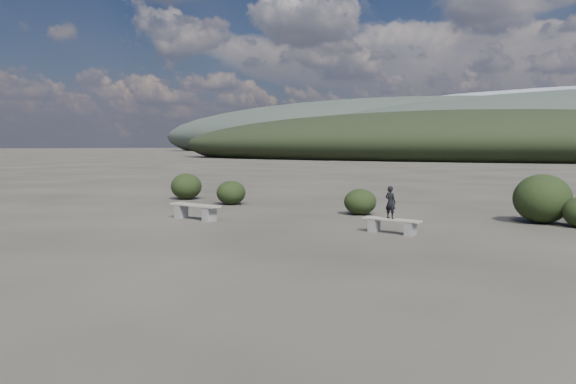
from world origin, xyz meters
The scene contains 8 objects.
ground centered at (0.00, 0.00, 0.00)m, with size 1200.00×1200.00×0.00m, color #2F2B25.
bench_left centered at (-4.06, 3.99, 0.30)m, with size 2.04×0.64×0.50m.
bench_right centered at (2.43, 4.62, 0.25)m, with size 1.67×0.51×0.41m.
seated_person centered at (2.38, 4.63, 0.85)m, with size 0.32×0.21×0.89m, color black.
shrub_a centered at (-5.98, 8.35, 0.49)m, with size 1.19×1.19×0.97m, color black.
shrub_c centered at (-0.10, 8.05, 0.45)m, with size 1.12×1.12×0.90m, color black.
shrub_d centered at (5.55, 9.10, 0.76)m, with size 1.73×1.73×1.51m, color black.
shrub_f centered at (-9.09, 9.09, 0.58)m, with size 1.37×1.37×1.16m, color black.
Camera 1 is at (8.07, -9.64, 2.37)m, focal length 35.00 mm.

